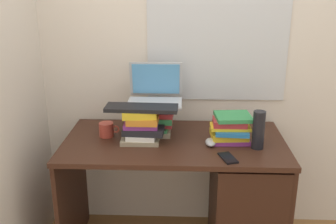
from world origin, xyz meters
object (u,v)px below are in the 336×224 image
object	(u,v)px
keyboard	(142,108)
computer_mouse	(211,142)
book_stack_keyboard_riser	(142,127)
cell_phone	(228,158)
book_stack_tall	(155,120)
book_stack_side	(231,129)
mug	(107,130)
water_bottle	(258,130)
desk	(228,195)
laptop	(155,93)

from	to	relation	value
keyboard	computer_mouse	xyz separation A→B (m)	(0.40, -0.04, -0.19)
book_stack_keyboard_riser	computer_mouse	bearing A→B (deg)	-6.13
keyboard	cell_phone	bearing A→B (deg)	-22.87
book_stack_tall	computer_mouse	bearing A→B (deg)	-27.49
book_stack_side	mug	distance (m)	0.75
keyboard	water_bottle	distance (m)	0.68
desk	book_stack_keyboard_riser	bearing A→B (deg)	179.63
book_stack_side	keyboard	distance (m)	0.54
desk	computer_mouse	world-z (taller)	computer_mouse
water_bottle	cell_phone	world-z (taller)	water_bottle
desk	computer_mouse	distance (m)	0.39
book_stack_tall	laptop	world-z (taller)	laptop
laptop	computer_mouse	distance (m)	0.47
book_stack_side	computer_mouse	size ratio (longest dim) A/B	2.33
mug	cell_phone	distance (m)	0.77
water_bottle	cell_phone	size ratio (longest dim) A/B	1.63
book_stack_side	mug	size ratio (longest dim) A/B	1.94
keyboard	mug	size ratio (longest dim) A/B	3.37
mug	water_bottle	distance (m)	0.90
laptop	keyboard	xyz separation A→B (m)	(-0.07, -0.19, -0.04)
laptop	book_stack_side	bearing A→B (deg)	-21.38
book_stack_keyboard_riser	book_stack_side	world-z (taller)	book_stack_keyboard_riser
book_stack_keyboard_riser	book_stack_side	xyz separation A→B (m)	(0.52, 0.01, -0.01)
desk	cell_phone	world-z (taller)	cell_phone
laptop	keyboard	size ratio (longest dim) A/B	0.79
desk	keyboard	distance (m)	0.77
desk	computer_mouse	xyz separation A→B (m)	(-0.12, -0.04, 0.37)
desk	laptop	world-z (taller)	laptop
book_stack_keyboard_riser	water_bottle	distance (m)	0.67
book_stack_side	mug	xyz separation A→B (m)	(-0.75, 0.05, -0.04)
book_stack_tall	mug	size ratio (longest dim) A/B	1.92
keyboard	computer_mouse	bearing A→B (deg)	-4.39
water_bottle	desk	bearing A→B (deg)	153.59
laptop	mug	bearing A→B (deg)	-156.73
book_stack_tall	cell_phone	xyz separation A→B (m)	(0.42, -0.35, -0.08)
book_stack_side	computer_mouse	distance (m)	0.15
book_stack_tall	desk	bearing A→B (deg)	-16.41
cell_phone	desk	bearing A→B (deg)	62.20
book_stack_keyboard_riser	mug	world-z (taller)	book_stack_keyboard_riser
book_stack_tall	computer_mouse	size ratio (longest dim) A/B	2.31
desk	book_stack_tall	distance (m)	0.65
book_stack_side	water_bottle	distance (m)	0.17
book_stack_tall	book_stack_side	world-z (taller)	book_stack_tall
mug	desk	bearing A→B (deg)	-5.40
book_stack_keyboard_riser	desk	bearing A→B (deg)	-0.37
book_stack_tall	book_stack_keyboard_riser	distance (m)	0.15
book_stack_side	keyboard	world-z (taller)	keyboard
book_stack_tall	computer_mouse	xyz separation A→B (m)	(0.34, -0.17, -0.07)
desk	book_stack_keyboard_riser	size ratio (longest dim) A/B	5.19
desk	water_bottle	xyz separation A→B (m)	(0.14, -0.07, 0.46)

